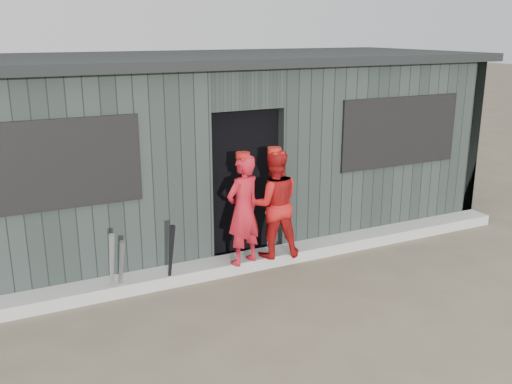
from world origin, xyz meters
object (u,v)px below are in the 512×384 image
bat_left (112,267)px  player_red_right (274,204)px  bat_right (171,257)px  player_red_left (243,210)px  player_grey_back (274,210)px  dugout (206,146)px  bat_mid (121,268)px

bat_left → player_red_right: 2.13m
player_red_right → bat_right: bearing=17.8°
player_red_left → player_grey_back: 1.02m
player_grey_back → dugout: size_ratio=0.13×
player_grey_back → dugout: 1.52m
player_red_right → dugout: 1.87m
bat_mid → player_red_left: bearing=-1.0°
bat_mid → bat_left: bearing=-150.3°
player_grey_back → bat_right: bearing=-5.6°
player_red_left → dugout: (0.25, 1.86, 0.44)m
bat_right → player_grey_back: bearing=21.0°
player_red_right → player_grey_back: 0.71m
bat_mid → player_grey_back: (2.27, 0.59, 0.20)m
bat_mid → player_red_left: 1.60m
player_red_left → bat_mid: bearing=-20.2°
bat_left → bat_right: 0.69m
bat_left → player_grey_back: 2.48m
bat_mid → player_red_left: (1.52, -0.03, 0.49)m
bat_left → player_red_right: bearing=2.4°
player_grey_back → dugout: (-0.50, 1.23, 0.73)m
dugout → bat_left: bearing=-134.8°
bat_right → player_grey_back: (1.70, 0.65, 0.14)m
bat_right → player_red_right: (1.40, 0.08, 0.43)m
player_grey_back → player_red_left: bearing=13.0°
bat_right → player_red_left: 1.04m
bat_left → bat_mid: bearing=29.7°
bat_mid → player_red_right: 2.03m
bat_right → player_red_right: size_ratio=0.60×
bat_left → dugout: bearing=45.2°
bat_mid → player_red_left: player_red_left is taller
bat_right → player_grey_back: size_ratio=0.75×
bat_left → player_red_left: player_red_left is taller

